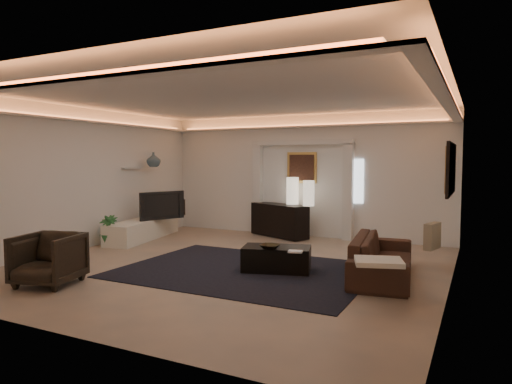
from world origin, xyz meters
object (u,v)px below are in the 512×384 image
at_px(sofa, 382,257).
at_px(coffee_table, 277,259).
at_px(armchair, 48,259).
at_px(console, 279,220).

distance_m(sofa, coffee_table, 1.68).
distance_m(coffee_table, armchair, 3.48).
xyz_separation_m(console, armchair, (-1.35, -5.36, -0.02)).
bearing_deg(console, coffee_table, -43.52).
bearing_deg(console, armchair, -80.46).
xyz_separation_m(sofa, armchair, (-4.29, -2.62, 0.06)).
relative_size(coffee_table, armchair, 1.31).
distance_m(console, coffee_table, 3.38).
bearing_deg(coffee_table, sofa, -3.09).
relative_size(sofa, armchair, 2.61).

